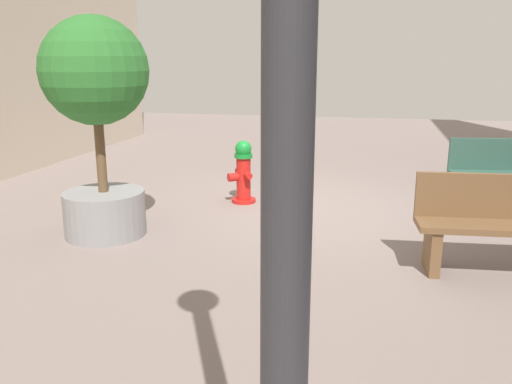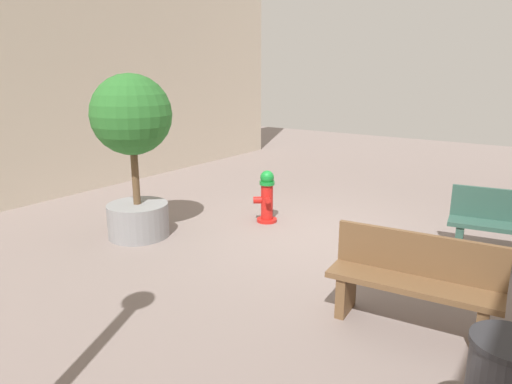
% 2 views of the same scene
% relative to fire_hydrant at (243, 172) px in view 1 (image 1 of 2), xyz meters
% --- Properties ---
extents(ground_plane, '(23.40, 23.40, 0.00)m').
position_rel_fire_hydrant_xyz_m(ground_plane, '(-0.96, 0.18, -0.45)').
color(ground_plane, gray).
extents(fire_hydrant, '(0.39, 0.39, 0.89)m').
position_rel_fire_hydrant_xyz_m(fire_hydrant, '(0.00, 0.00, 0.00)').
color(fire_hydrant, red).
rests_on(fire_hydrant, ground_plane).
extents(bench_near, '(1.73, 0.68, 0.95)m').
position_rel_fire_hydrant_xyz_m(bench_near, '(-3.68, -0.52, 0.05)').
color(bench_near, '#33594C').
rests_on(bench_near, ground_plane).
extents(bench_far, '(1.68, 0.59, 0.95)m').
position_rel_fire_hydrant_xyz_m(bench_far, '(-3.05, 1.94, 0.05)').
color(bench_far, brown).
rests_on(bench_far, ground_plane).
extents(planter_tree, '(1.19, 1.19, 2.49)m').
position_rel_fire_hydrant_xyz_m(planter_tree, '(1.24, 1.74, 1.09)').
color(planter_tree, gray).
rests_on(planter_tree, ground_plane).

